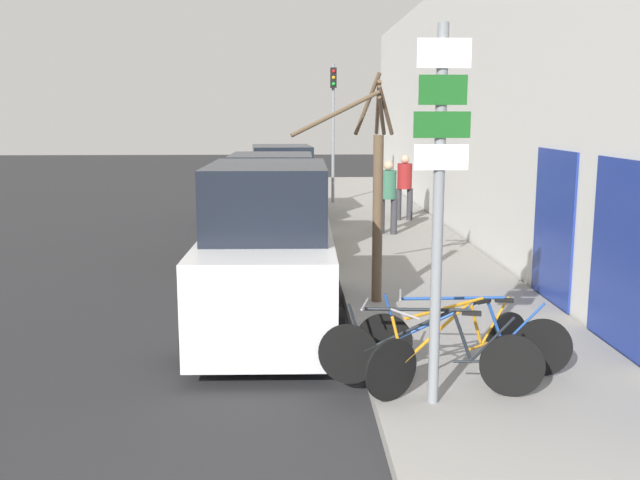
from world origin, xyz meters
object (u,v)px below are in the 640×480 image
parked_car_2 (282,187)px  street_tree (375,191)px  signpost (439,199)px  parked_car_0 (269,256)px  parked_car_1 (272,211)px  pedestrian_near (388,192)px  bicycle_2 (462,339)px  bicycle_0 (428,354)px  pedestrian_far (405,183)px  bicycle_1 (453,349)px  traffic_light (333,114)px

parked_car_2 → street_tree: street_tree is taller
signpost → parked_car_0: signpost is taller
parked_car_1 → parked_car_2: parked_car_1 is taller
parked_car_2 → pedestrian_near: bearing=-55.9°
signpost → parked_car_0: size_ratio=0.80×
signpost → parked_car_1: size_ratio=0.86×
parked_car_2 → signpost: bearing=-86.7°
bicycle_2 → parked_car_0: size_ratio=0.51×
pedestrian_near → parked_car_1: bearing=52.3°
bicycle_0 → pedestrian_near: size_ratio=1.30×
signpost → pedestrian_far: size_ratio=2.09×
parked_car_2 → parked_car_1: bearing=-95.3°
bicycle_2 → pedestrian_near: (0.42, 9.50, 0.64)m
bicycle_1 → pedestrian_near: (0.61, 9.82, 0.64)m
parked_car_1 → bicycle_1: bearing=-73.5°
bicycle_0 → parked_car_1: size_ratio=0.54×
bicycle_1 → pedestrian_far: pedestrian_far is taller
parked_car_1 → pedestrian_near: parked_car_1 is taller
parked_car_1 → pedestrian_far: (3.53, 4.28, 0.18)m
bicycle_2 → pedestrian_near: 9.54m
street_tree → traffic_light: size_ratio=0.78×
signpost → parked_car_0: (-1.76, 3.06, -1.16)m
pedestrian_far → traffic_light: traffic_light is taller
pedestrian_near → street_tree: street_tree is taller
signpost → traffic_light: traffic_light is taller
bicycle_2 → pedestrian_near: pedestrian_near is taller
traffic_light → bicycle_2: bearing=-88.0°
parked_car_1 → parked_car_2: 5.39m
parked_car_0 → parked_car_1: size_ratio=1.08×
bicycle_0 → traffic_light: (-0.07, 16.36, 2.49)m
bicycle_1 → parked_car_1: 8.12m
traffic_light → parked_car_2: bearing=-119.2°
pedestrian_near → pedestrian_far: pedestrian_far is taller
street_tree → parked_car_2: bearing=99.2°
bicycle_2 → street_tree: (-0.64, 3.23, 1.35)m
parked_car_0 → pedestrian_far: 10.17m
bicycle_1 → street_tree: size_ratio=0.58×
bicycle_2 → parked_car_1: (-2.35, 7.50, 0.47)m
bicycle_0 → traffic_light: traffic_light is taller
parked_car_0 → parked_car_1: (-0.09, 5.29, -0.07)m
pedestrian_far → street_tree: size_ratio=0.51×
bicycle_2 → pedestrian_far: bearing=3.3°
bicycle_2 → parked_car_2: (-2.21, 12.88, 0.44)m
street_tree → bicycle_0: bearing=-87.6°
bicycle_0 → parked_car_1: 8.23m
signpost → parked_car_1: (-1.85, 8.35, -1.23)m
parked_car_1 → pedestrian_far: size_ratio=2.41×
parked_car_1 → pedestrian_near: bearing=36.9°
parked_car_2 → pedestrian_near: parked_car_2 is taller
signpost → pedestrian_near: signpost is taller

